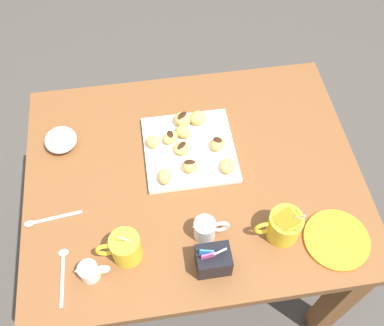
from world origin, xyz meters
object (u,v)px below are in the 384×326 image
(chocolate_sauce_pitcher, at_px, (89,271))
(beignet_1, at_px, (165,176))
(pastry_plate_square, at_px, (189,149))
(saucer_orange_left, at_px, (337,240))
(dining_table, at_px, (193,193))
(beignet_8, at_px, (182,119))
(beignet_0, at_px, (170,137))
(coffee_mug_yellow_right, at_px, (125,247))
(beignet_7, at_px, (217,144))
(coffee_mug_yellow_left, at_px, (284,226))
(cream_pitcher_white, at_px, (207,229))
(beignet_5, at_px, (198,118))
(beignet_3, at_px, (153,141))
(beignet_2, at_px, (182,148))
(beignet_9, at_px, (228,166))
(beignet_6, at_px, (190,166))
(beignet_4, at_px, (184,132))
(ice_cream_bowl, at_px, (60,139))
(sugar_caddy, at_px, (213,260))

(chocolate_sauce_pitcher, relative_size, beignet_1, 1.73)
(pastry_plate_square, xyz_separation_m, saucer_orange_left, (-0.36, 0.36, -0.00))
(dining_table, xyz_separation_m, saucer_orange_left, (-0.36, 0.28, 0.13))
(beignet_8, bearing_deg, beignet_0, 53.88)
(coffee_mug_yellow_right, relative_size, beignet_7, 2.76)
(coffee_mug_yellow_left, xyz_separation_m, coffee_mug_yellow_right, (0.43, 0.00, 0.00))
(cream_pitcher_white, relative_size, beignet_1, 1.96)
(beignet_5, distance_m, beignet_8, 0.05)
(beignet_3, xyz_separation_m, beignet_5, (-0.15, -0.07, 0.00))
(coffee_mug_yellow_left, relative_size, beignet_2, 2.80)
(coffee_mug_yellow_right, bearing_deg, saucer_orange_left, 175.64)
(beignet_8, relative_size, beignet_9, 1.03)
(beignet_0, bearing_deg, saucer_orange_left, 136.23)
(beignet_0, height_order, beignet_3, beignet_3)
(beignet_0, xyz_separation_m, beignet_3, (0.06, 0.01, 0.00))
(chocolate_sauce_pitcher, bearing_deg, beignet_1, -131.50)
(cream_pitcher_white, bearing_deg, beignet_5, -95.26)
(pastry_plate_square, bearing_deg, beignet_8, -85.94)
(coffee_mug_yellow_right, height_order, beignet_3, coffee_mug_yellow_right)
(beignet_5, bearing_deg, beignet_0, 32.57)
(beignet_6, xyz_separation_m, beignet_9, (-0.11, 0.01, -0.00))
(beignet_7, height_order, beignet_8, beignet_8)
(coffee_mug_yellow_left, xyz_separation_m, chocolate_sauce_pitcher, (0.53, 0.04, -0.02))
(beignet_4, bearing_deg, beignet_2, 77.24)
(chocolate_sauce_pitcher, height_order, beignet_4, chocolate_sauce_pitcher)
(beignet_1, xyz_separation_m, beignet_2, (-0.06, -0.10, -0.00))
(pastry_plate_square, relative_size, beignet_5, 5.19)
(beignet_1, height_order, beignet_9, beignet_1)
(dining_table, xyz_separation_m, beignet_4, (0.01, -0.14, 0.16))
(ice_cream_bowl, distance_m, beignet_8, 0.39)
(coffee_mug_yellow_left, height_order, beignet_8, coffee_mug_yellow_left)
(ice_cream_bowl, relative_size, beignet_8, 1.82)
(chocolate_sauce_pitcher, distance_m, beignet_4, 0.51)
(sugar_caddy, xyz_separation_m, beignet_5, (-0.03, -0.48, -0.01))
(beignet_6, bearing_deg, beignet_1, 17.78)
(beignet_3, bearing_deg, beignet_1, 99.13)
(beignet_5, xyz_separation_m, beignet_9, (-0.06, 0.19, -0.00))
(ice_cream_bowl, relative_size, beignet_7, 1.94)
(dining_table, distance_m, coffee_mug_yellow_right, 0.36)
(cream_pitcher_white, xyz_separation_m, saucer_orange_left, (-0.36, 0.07, -0.03))
(beignet_4, bearing_deg, chocolate_sauce_pitcher, 53.53)
(beignet_0, relative_size, beignet_8, 0.95)
(sugar_caddy, xyz_separation_m, beignet_3, (0.12, -0.41, -0.01))
(dining_table, distance_m, coffee_mug_yellow_left, 0.36)
(cream_pitcher_white, xyz_separation_m, beignet_1, (0.10, -0.19, -0.00))
(pastry_plate_square, distance_m, beignet_8, 0.10)
(beignet_2, relative_size, beignet_4, 0.92)
(beignet_6, height_order, beignet_8, same)
(saucer_orange_left, bearing_deg, pastry_plate_square, -44.87)
(sugar_caddy, bearing_deg, coffee_mug_yellow_left, -162.36)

